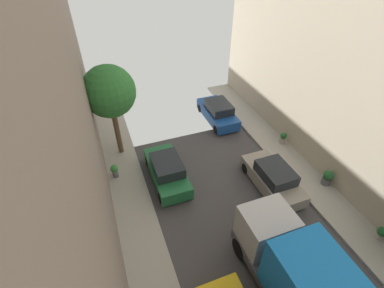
# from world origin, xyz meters

# --- Properties ---
(parked_car_left_3) EXTENTS (1.78, 4.20, 1.57)m
(parked_car_left_3) POSITION_xyz_m (-2.70, 12.26, 0.72)
(parked_car_left_3) COLOR #1E6638
(parked_car_left_3) RESTS_ON ground
(parked_car_right_3) EXTENTS (1.78, 4.20, 1.57)m
(parked_car_right_3) POSITION_xyz_m (2.70, 9.60, 0.72)
(parked_car_right_3) COLOR gray
(parked_car_right_3) RESTS_ON ground
(parked_car_right_4) EXTENTS (1.78, 4.20, 1.57)m
(parked_car_right_4) POSITION_xyz_m (2.70, 16.99, 0.72)
(parked_car_right_4) COLOR #194799
(parked_car_right_4) RESTS_ON ground
(delivery_truck) EXTENTS (2.26, 6.60, 3.38)m
(delivery_truck) POSITION_xyz_m (0.00, 3.77, 1.79)
(delivery_truck) COLOR #4C4C51
(delivery_truck) RESTS_ON ground
(street_tree_0) EXTENTS (3.01, 3.01, 5.88)m
(street_tree_0) POSITION_xyz_m (-4.86, 15.66, 4.49)
(street_tree_0) COLOR brown
(street_tree_0) RESTS_ON sidewalk_left
(potted_plant_0) EXTENTS (0.42, 0.42, 0.80)m
(potted_plant_0) POSITION_xyz_m (5.58, 12.73, 0.58)
(potted_plant_0) COLOR #B2A899
(potted_plant_0) RESTS_ON sidewalk_right
(potted_plant_1) EXTENTS (0.47, 0.47, 0.87)m
(potted_plant_1) POSITION_xyz_m (-5.53, 13.44, 0.65)
(potted_plant_1) COLOR slate
(potted_plant_1) RESTS_ON sidewalk_left
(potted_plant_2) EXTENTS (0.46, 0.46, 0.72)m
(potted_plant_2) POSITION_xyz_m (5.59, 4.90, 0.56)
(potted_plant_2) COLOR #B2A899
(potted_plant_2) RESTS_ON sidewalk_right
(potted_plant_4) EXTENTS (0.54, 0.54, 0.93)m
(potted_plant_4) POSITION_xyz_m (5.69, 8.64, 0.64)
(potted_plant_4) COLOR slate
(potted_plant_4) RESTS_ON sidewalk_right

